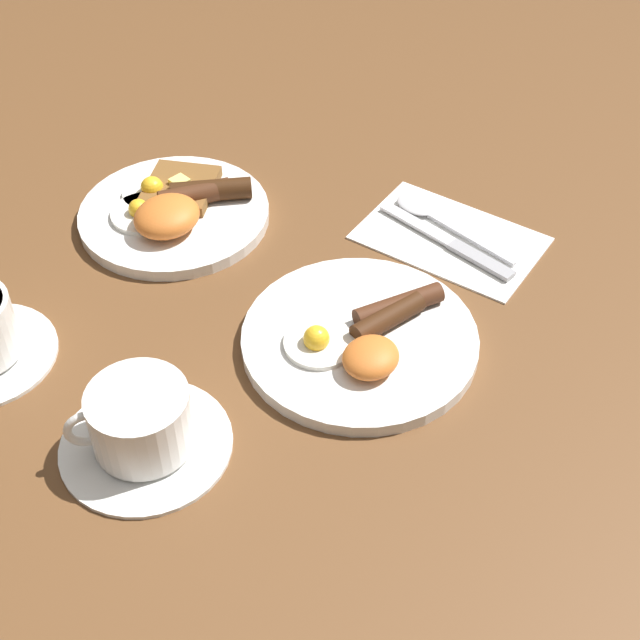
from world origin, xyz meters
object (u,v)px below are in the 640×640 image
at_px(breakfast_plate_far, 175,209).
at_px(knife, 453,244).
at_px(teacup_near, 141,425).
at_px(breakfast_plate_near, 361,339).
at_px(spoon, 426,211).

xyz_separation_m(breakfast_plate_far, knife, (0.17, -0.29, -0.01)).
bearing_deg(teacup_near, knife, -8.74).
relative_size(breakfast_plate_near, knife, 1.29).
bearing_deg(breakfast_plate_near, teacup_near, 161.19).
bearing_deg(breakfast_plate_far, breakfast_plate_near, -95.78).
relative_size(teacup_near, knife, 0.85).
relative_size(breakfast_plate_near, breakfast_plate_far, 1.07).
height_order(teacup_near, knife, teacup_near).
bearing_deg(breakfast_plate_near, spoon, 17.42).
height_order(breakfast_plate_near, teacup_near, teacup_near).
height_order(breakfast_plate_far, teacup_near, teacup_near).
distance_m(breakfast_plate_far, teacup_near, 0.35).
bearing_deg(spoon, breakfast_plate_far, 46.96).
distance_m(teacup_near, knife, 0.44).
relative_size(knife, spoon, 1.05).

